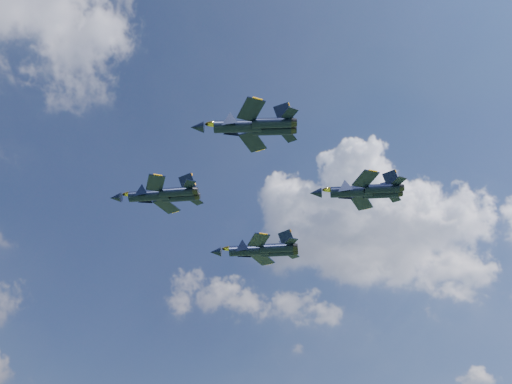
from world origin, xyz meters
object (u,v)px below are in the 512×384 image
Objects in this scene: jet_slot at (348,191)px; jet_lead at (146,195)px; jet_left at (234,126)px; jet_right at (246,250)px.

jet_lead is at bearing 85.28° from jet_slot.
jet_right is (23.47, 27.84, -0.59)m from jet_left.
jet_slot is at bearing -44.70° from jet_left.
jet_lead reaches higher than jet_right.
jet_lead is 1.03× the size of jet_slot.
jet_left is 0.90× the size of jet_right.
jet_lead reaches higher than jet_left.
jet_right is 25.75m from jet_slot.
jet_slot is (24.25, 2.11, 0.14)m from jet_left.
jet_lead reaches higher than jet_slot.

